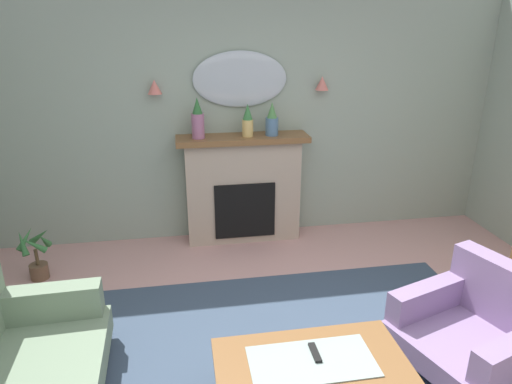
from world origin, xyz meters
name	(u,v)px	position (x,y,z in m)	size (l,w,h in m)	color
wall_back	(249,114)	(0.00, 2.49, 1.34)	(6.41, 0.10, 2.68)	#93A393
patterned_rug	(300,366)	(0.00, 0.20, 0.01)	(3.20, 2.40, 0.01)	#38475B
fireplace	(243,190)	(-0.10, 2.27, 0.57)	(1.36, 0.36, 1.16)	tan
mantel_vase_right	(198,120)	(-0.55, 2.24, 1.34)	(0.13, 0.13, 0.41)	#9E6084
mantel_vase_centre	(248,121)	(-0.05, 2.24, 1.32)	(0.11, 0.11, 0.33)	tan
mantel_vase_left	(272,121)	(0.20, 2.24, 1.31)	(0.13, 0.13, 0.34)	#4C7093
wall_mirror	(240,79)	(-0.10, 2.41, 1.71)	(0.96, 0.06, 0.56)	#B2BCC6
wall_sconce_left	(155,87)	(-0.95, 2.36, 1.66)	(0.14, 0.14, 0.14)	#D17066
wall_sconce_right	(322,83)	(0.75, 2.36, 1.66)	(0.14, 0.14, 0.14)	#D17066
coffee_table	(311,370)	(-0.07, -0.25, 0.38)	(1.10, 0.60, 0.45)	brown
tv_remote	(315,353)	(-0.03, -0.20, 0.45)	(0.04, 0.16, 0.02)	black
armchair_in_corner	(478,326)	(1.20, 0.04, 0.31)	(1.03, 1.02, 0.71)	gray
potted_plant_small_fern	(36,255)	(-2.10, 1.74, 0.24)	(0.31, 0.30, 0.51)	brown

